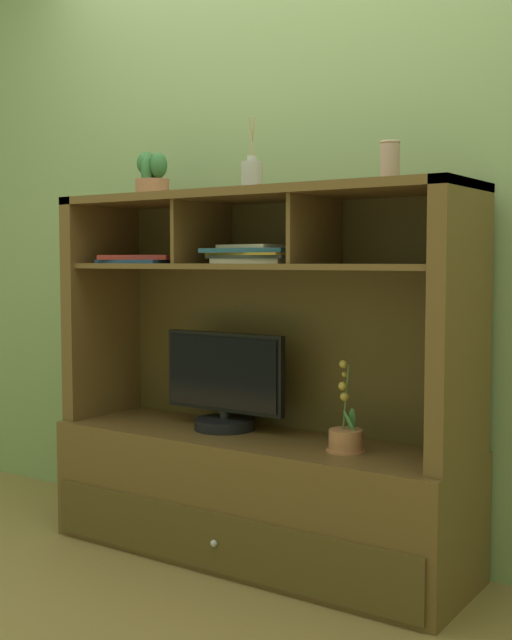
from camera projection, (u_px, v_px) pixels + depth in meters
floor_plane at (256, 559)px, 3.02m from camera, size 6.00×6.00×0.02m
back_wall at (295, 181)px, 3.14m from camera, size 6.00×0.02×2.80m
media_console at (257, 448)px, 3.00m from camera, size 1.59×0.51×1.34m
tv_monitor at (224, 387)px, 3.08m from camera, size 0.52×0.23×0.37m
potted_orchid at (346, 437)px, 2.73m from camera, size 0.13×0.13×0.31m
magazine_stack_left at (259, 254)px, 2.93m from camera, size 0.36×0.29×0.07m
magazine_stack_centre at (146, 259)px, 3.21m from camera, size 0.35×0.27×0.03m
diffuser_bottle at (252, 175)px, 2.89m from camera, size 0.08×0.08×0.26m
potted_succulent at (152, 178)px, 3.23m from camera, size 0.15×0.15×0.18m
ceramic_vase at (390, 162)px, 2.63m from camera, size 0.07×0.07×0.14m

